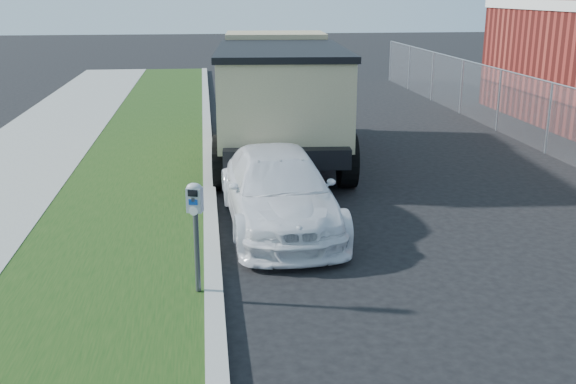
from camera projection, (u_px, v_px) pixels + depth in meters
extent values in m
plane|color=black|center=(391.00, 273.00, 9.91)|extent=(120.00, 120.00, 0.00)
cube|color=gray|center=(211.00, 230.00, 11.49)|extent=(0.25, 50.00, 0.15)
cube|color=#14350E|center=(115.00, 234.00, 11.30)|extent=(3.00, 50.00, 0.13)
plane|color=slate|center=(549.00, 119.00, 17.02)|extent=(0.00, 30.00, 30.00)
cylinder|color=gray|center=(553.00, 83.00, 16.76)|extent=(0.04, 30.00, 0.04)
cylinder|color=gray|center=(549.00, 119.00, 17.02)|extent=(0.06, 0.06, 1.80)
cylinder|color=gray|center=(499.00, 100.00, 19.87)|extent=(0.06, 0.06, 1.80)
cylinder|color=gray|center=(462.00, 87.00, 22.73)|extent=(0.06, 0.06, 1.80)
cylinder|color=gray|center=(432.00, 76.00, 25.58)|extent=(0.06, 0.06, 1.80)
cylinder|color=gray|center=(409.00, 68.00, 28.43)|extent=(0.06, 0.06, 1.80)
cylinder|color=gray|center=(390.00, 61.00, 31.29)|extent=(0.06, 0.06, 1.80)
cylinder|color=#3F4247|center=(197.00, 253.00, 8.84)|extent=(0.09, 0.09, 1.09)
cube|color=gray|center=(195.00, 200.00, 8.63)|extent=(0.23, 0.18, 0.33)
ellipsoid|color=gray|center=(194.00, 188.00, 8.58)|extent=(0.24, 0.19, 0.12)
cube|color=black|center=(193.00, 193.00, 8.53)|extent=(0.13, 0.05, 0.09)
cube|color=navy|center=(193.00, 202.00, 8.57)|extent=(0.12, 0.04, 0.08)
cylinder|color=silver|center=(193.00, 211.00, 8.60)|extent=(0.12, 0.04, 0.12)
cube|color=#3F4247|center=(193.00, 200.00, 8.56)|extent=(0.04, 0.02, 0.05)
imported|color=white|center=(279.00, 190.00, 11.75)|extent=(2.00, 4.54, 1.30)
cube|color=black|center=(280.00, 125.00, 16.53)|extent=(3.01, 7.45, 0.40)
cube|color=tan|center=(276.00, 74.00, 18.77)|extent=(2.81, 2.23, 2.28)
cube|color=black|center=(275.00, 58.00, 18.64)|extent=(2.85, 2.26, 0.68)
cube|color=tan|center=(281.00, 92.00, 15.39)|extent=(3.06, 4.97, 1.82)
cube|color=black|center=(281.00, 50.00, 15.12)|extent=(3.18, 5.09, 0.14)
cube|color=black|center=(274.00, 105.00, 20.10)|extent=(2.74, 0.36, 0.34)
cylinder|color=black|center=(229.00, 118.00, 18.93)|extent=(0.44, 1.16, 1.14)
cylinder|color=black|center=(322.00, 117.00, 19.07)|extent=(0.44, 1.16, 1.14)
cylinder|color=black|center=(226.00, 141.00, 15.99)|extent=(0.44, 1.16, 1.14)
cylinder|color=black|center=(335.00, 140.00, 16.12)|extent=(0.44, 1.16, 1.14)
cylinder|color=black|center=(222.00, 162.00, 14.02)|extent=(0.44, 1.16, 1.14)
cylinder|color=black|center=(347.00, 160.00, 14.16)|extent=(0.44, 1.16, 1.14)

